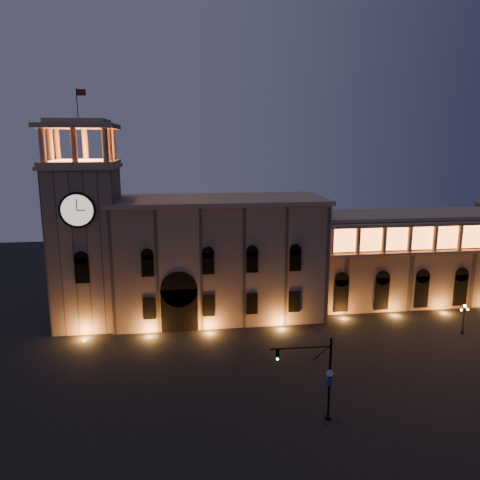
{
  "coord_description": "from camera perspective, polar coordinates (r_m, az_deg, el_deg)",
  "views": [
    {
      "loc": [
        -8.14,
        -44.79,
        25.57
      ],
      "look_at": [
        0.33,
        16.0,
        12.57
      ],
      "focal_mm": 35.0,
      "sensor_mm": 36.0,
      "label": 1
    }
  ],
  "objects": [
    {
      "name": "clock_tower",
      "position": [
        68.18,
        -18.22,
        0.3
      ],
      "size": [
        9.8,
        9.8,
        32.4
      ],
      "color": "#8E6D5C",
      "rests_on": "ground"
    },
    {
      "name": "street_lamp_near",
      "position": [
        70.62,
        25.63,
        -8.38
      ],
      "size": [
        1.43,
        0.42,
        4.11
      ],
      "rotation": [
        0.0,
        0.0,
        0.04
      ],
      "color": "black",
      "rests_on": "ground"
    },
    {
      "name": "government_building",
      "position": [
        69.07,
        -2.66,
        -2.13
      ],
      "size": [
        30.8,
        12.8,
        17.6
      ],
      "color": "#8E6D5C",
      "rests_on": "ground"
    },
    {
      "name": "colonnade_wing",
      "position": [
        81.64,
        21.77,
        -1.82
      ],
      "size": [
        40.6,
        11.5,
        14.5
      ],
      "color": "#886857",
      "rests_on": "ground"
    },
    {
      "name": "traffic_light",
      "position": [
        45.34,
        9.61,
        -16.22
      ],
      "size": [
        5.96,
        0.63,
        8.17
      ],
      "rotation": [
        0.0,
        0.0,
        -0.02
      ],
      "color": "black",
      "rests_on": "ground"
    },
    {
      "name": "ground",
      "position": [
        52.21,
        2.16,
        -17.38
      ],
      "size": [
        160.0,
        160.0,
        0.0
      ],
      "primitive_type": "plane",
      "color": "black",
      "rests_on": "ground"
    }
  ]
}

